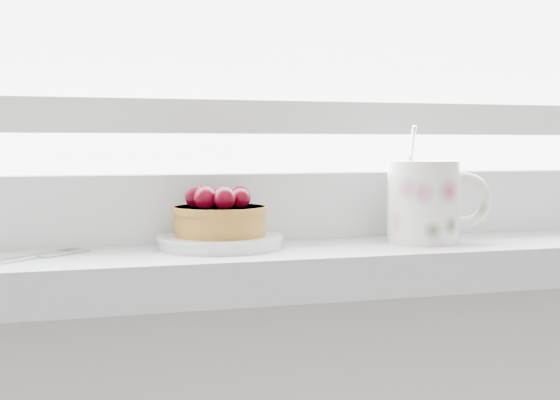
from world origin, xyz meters
name	(u,v)px	position (x,y,z in m)	size (l,w,h in m)	color
saucer	(220,242)	(-0.04, 1.90, 0.95)	(0.12, 0.12, 0.01)	silver
raspberry_tart	(220,214)	(-0.04, 1.90, 0.97)	(0.09, 0.09, 0.05)	#986321
floral_mug	(427,200)	(0.17, 1.88, 0.98)	(0.12, 0.09, 0.12)	white
fork	(9,260)	(-0.23, 1.86, 0.94)	(0.14, 0.13, 0.00)	silver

